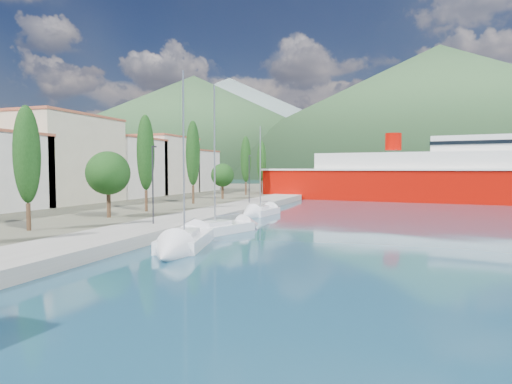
% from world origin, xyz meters
% --- Properties ---
extents(ground, '(1400.00, 1400.00, 0.00)m').
position_xyz_m(ground, '(0.00, 120.00, 0.00)').
color(ground, navy).
extents(quay, '(5.00, 88.00, 0.80)m').
position_xyz_m(quay, '(-9.00, 26.00, 0.40)').
color(quay, gray).
rests_on(quay, ground).
extents(land_strip, '(70.00, 148.00, 0.70)m').
position_xyz_m(land_strip, '(-47.00, 36.00, 0.35)').
color(land_strip, '#565644').
rests_on(land_strip, ground).
extents(hills_far, '(1480.00, 900.00, 180.00)m').
position_xyz_m(hills_far, '(138.59, 618.73, 77.39)').
color(hills_far, slate).
rests_on(hills_far, ground).
extents(town_buildings, '(9.20, 69.20, 11.30)m').
position_xyz_m(town_buildings, '(-32.00, 36.91, 5.57)').
color(town_buildings, beige).
rests_on(town_buildings, land_strip).
extents(tree_row, '(3.91, 62.17, 10.49)m').
position_xyz_m(tree_row, '(-15.63, 31.44, 5.70)').
color(tree_row, '#47301E').
rests_on(tree_row, land_strip).
extents(lamp_posts, '(0.15, 46.23, 6.06)m').
position_xyz_m(lamp_posts, '(-9.00, 15.25, 4.08)').
color(lamp_posts, '#2D2D33').
rests_on(lamp_posts, quay).
extents(sailboat_near, '(4.51, 8.89, 12.26)m').
position_xyz_m(sailboat_near, '(-3.51, 9.53, 0.33)').
color(sailboat_near, silver).
rests_on(sailboat_near, ground).
extents(sailboat_mid, '(5.09, 8.85, 12.38)m').
position_xyz_m(sailboat_mid, '(-5.02, 15.53, 0.30)').
color(sailboat_mid, silver).
rests_on(sailboat_mid, ground).
extents(sailboat_far, '(3.20, 7.45, 10.61)m').
position_xyz_m(sailboat_far, '(-5.54, 29.88, 0.30)').
color(sailboat_far, silver).
rests_on(sailboat_far, ground).
extents(ferry, '(59.55, 18.57, 11.63)m').
position_xyz_m(ferry, '(16.24, 60.70, 3.54)').
color(ferry, '#A80901').
rests_on(ferry, ground).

